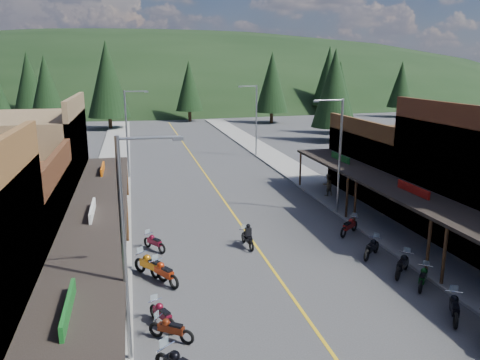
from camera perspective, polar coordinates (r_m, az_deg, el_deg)
ground at (r=24.19m, az=4.13°, el=-10.99°), size 220.00×220.00×0.00m
centerline at (r=42.70m, az=-3.78°, el=0.05°), size 0.15×90.00×0.01m
sidewalk_west at (r=42.22m, az=-15.51°, el=-0.49°), size 3.40×94.00×0.15m
sidewalk_east at (r=44.86m, az=7.25°, el=0.74°), size 3.40×94.00×0.15m
shop_west_3 at (r=33.69m, az=-25.07°, el=1.17°), size 10.90×10.20×8.20m
shop_east_3 at (r=38.89m, az=18.84°, el=1.79°), size 10.90×10.20×6.20m
streetlight_0 at (r=15.99m, az=-13.51°, el=-7.37°), size 2.16×0.18×8.00m
streetlight_1 at (r=43.32m, az=-13.47°, el=5.90°), size 2.16×0.18×8.00m
streetlight_2 at (r=32.47m, az=11.88°, el=3.45°), size 2.16×0.18×8.00m
streetlight_3 at (r=53.03m, az=1.85°, el=7.66°), size 2.16×0.18×8.00m
ridge_hill at (r=156.42m, az=-10.78°, el=9.85°), size 310.00×140.00×60.00m
pine_1 at (r=92.64m, az=-24.34°, el=10.82°), size 5.88×5.88×12.50m
pine_2 at (r=79.05m, az=-15.86°, el=11.74°), size 6.72×6.72×14.00m
pine_3 at (r=87.67m, az=-6.23°, el=11.34°), size 5.04×5.04×11.00m
pine_4 at (r=84.66m, az=3.92°, el=11.81°), size 5.88×5.88×12.50m
pine_5 at (r=101.46m, az=10.78°, el=12.36°), size 6.72×6.72×14.00m
pine_6 at (r=99.99m, az=19.05°, el=10.98°), size 5.04×5.04×11.00m
pine_9 at (r=72.81m, az=12.02°, el=10.56°), size 4.93×4.93×10.80m
pine_10 at (r=71.93m, az=-22.53°, el=10.11°), size 5.38×5.38×11.60m
pine_11 at (r=64.75m, az=11.43°, el=10.93°), size 5.82×5.82×12.40m
bike_west_5 at (r=18.60m, az=-8.40°, el=-17.44°), size 1.87×1.56×1.06m
bike_west_6 at (r=19.54m, az=-9.45°, el=-15.77°), size 1.41×2.00×1.10m
bike_west_7 at (r=22.87m, az=-9.25°, el=-10.97°), size 1.73×2.23×1.24m
bike_west_8 at (r=23.64m, az=-10.83°, el=-10.06°), size 2.05×2.32×1.33m
bike_west_9 at (r=26.84m, az=-10.40°, el=-7.40°), size 1.54×1.88×1.06m
bike_east_5 at (r=21.57m, az=24.67°, el=-13.83°), size 1.65×2.10×1.17m
bike_east_6 at (r=23.86m, az=21.43°, el=-10.92°), size 1.73×1.82×1.08m
bike_east_7 at (r=24.80m, az=19.20°, el=-9.62°), size 1.99×1.94×1.19m
bike_east_8 at (r=26.51m, az=15.76°, el=-7.88°), size 1.94×1.83×1.15m
bike_east_9 at (r=29.57m, az=13.17°, el=-5.40°), size 2.06×1.82×1.18m
rider_on_bike at (r=26.87m, az=0.93°, el=-7.00°), size 0.80×1.98×1.47m
pedestrian_east_b at (r=37.30m, az=10.63°, el=-0.57°), size 0.94×0.68×1.76m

